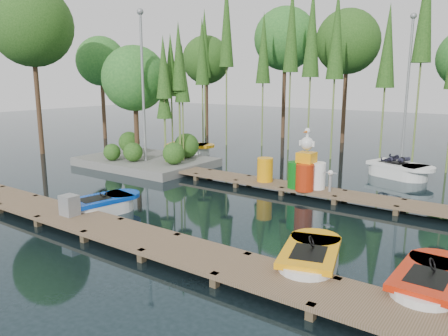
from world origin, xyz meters
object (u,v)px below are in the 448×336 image
Objects in this scene: boat_red at (429,286)px; boat_yellow_far at (188,149)px; boat_blue at (102,206)px; yellow_barrel at (265,170)px; utility_cabinet at (69,205)px; drum_cluster at (306,171)px; island at (144,100)px.

boat_red is 0.84× the size of boat_yellow_far.
yellow_barrel reaches higher than boat_blue.
utility_cabinet is 0.27× the size of drum_cluster.
island reaches higher than boat_blue.
yellow_barrel is at bearing 174.93° from drum_cluster.
boat_yellow_far is at bearing 113.85° from utility_cabinet.
boat_blue is (4.68, -6.53, -2.94)m from island.
boat_blue is at bearing -63.95° from boat_yellow_far.
island is at bearing 135.91° from boat_blue.
yellow_barrel is (7.32, -0.79, -2.42)m from island.
drum_cluster reaches higher than boat_yellow_far.
yellow_barrel reaches higher than utility_cabinet.
drum_cluster is (4.28, 6.84, 0.35)m from utility_cabinet.
boat_red is at bearing -23.93° from island.
utility_cabinet is (-9.48, -1.44, 0.35)m from boat_red.
boat_blue is at bearing -177.76° from boat_red.
utility_cabinet is 7.43m from yellow_barrel.
boat_red is 4.39× the size of utility_cabinet.
drum_cluster is at bearing 61.86° from boat_blue.
island reaches higher than yellow_barrel.
yellow_barrel is (2.49, 7.00, 0.16)m from utility_cabinet.
yellow_barrel is at bearing -6.17° from island.
boat_red is 2.85× the size of yellow_barrel.
boat_yellow_far is (-4.78, 9.89, 0.06)m from boat_blue.
boat_yellow_far is 8.51m from yellow_barrel.
boat_yellow_far is 5.23× the size of utility_cabinet.
drum_cluster reaches higher than boat_blue.
boat_blue is 10.98m from boat_yellow_far.
boat_yellow_far is (-0.10, 3.36, -2.88)m from island.
yellow_barrel is at bearing -28.96° from boat_yellow_far.
island is at bearing -88.03° from boat_yellow_far.
boat_yellow_far is (-14.41, 9.70, 0.05)m from boat_red.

